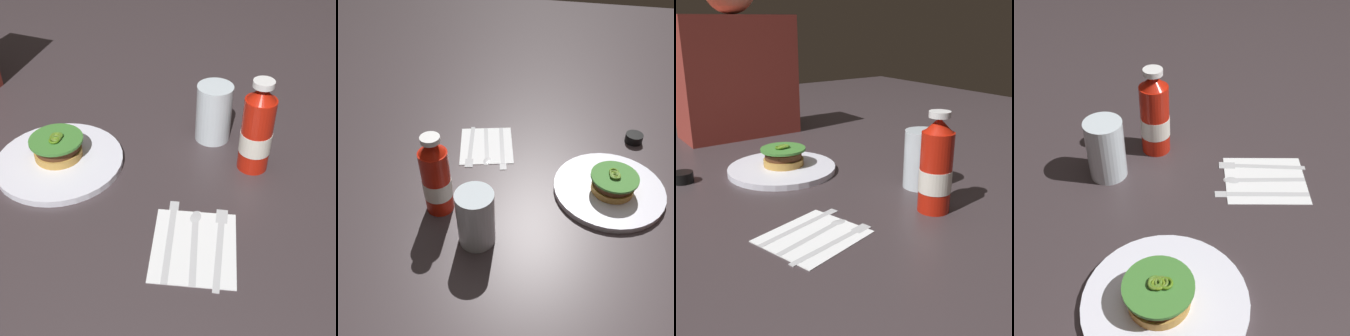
% 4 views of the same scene
% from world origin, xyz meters
% --- Properties ---
extents(ground_plane, '(3.00, 3.00, 0.00)m').
position_xyz_m(ground_plane, '(0.00, 0.00, 0.00)').
color(ground_plane, '#393033').
extents(dinner_plate, '(0.28, 0.28, 0.01)m').
position_xyz_m(dinner_plate, '(0.04, 0.13, 0.01)').
color(dinner_plate, white).
rests_on(dinner_plate, ground_plane).
extents(burger_sandwich, '(0.12, 0.12, 0.05)m').
position_xyz_m(burger_sandwich, '(0.05, 0.14, 0.04)').
color(burger_sandwich, '#BE8B3F').
rests_on(burger_sandwich, dinner_plate).
extents(ketchup_bottle, '(0.07, 0.07, 0.21)m').
position_xyz_m(ketchup_bottle, '(0.18, -0.26, 0.09)').
color(ketchup_bottle, red).
rests_on(ketchup_bottle, ground_plane).
extents(water_glass, '(0.08, 0.08, 0.14)m').
position_xyz_m(water_glass, '(0.25, -0.15, 0.07)').
color(water_glass, silver).
rests_on(water_glass, ground_plane).
extents(napkin, '(0.21, 0.19, 0.00)m').
position_xyz_m(napkin, '(-0.08, -0.22, 0.00)').
color(napkin, white).
rests_on(napkin, ground_plane).
extents(fork_utensil, '(0.19, 0.06, 0.00)m').
position_xyz_m(fork_utensil, '(-0.05, -0.26, 0.00)').
color(fork_utensil, silver).
rests_on(fork_utensil, napkin).
extents(spoon_utensil, '(0.17, 0.06, 0.00)m').
position_xyz_m(spoon_utensil, '(-0.05, -0.21, 0.00)').
color(spoon_utensil, silver).
rests_on(spoon_utensil, napkin).
extents(butter_knife, '(0.20, 0.07, 0.00)m').
position_xyz_m(butter_knife, '(-0.07, -0.17, 0.00)').
color(butter_knife, silver).
rests_on(butter_knife, napkin).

